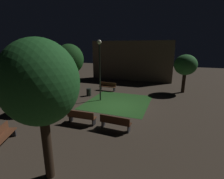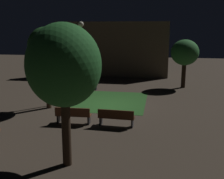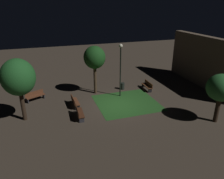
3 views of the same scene
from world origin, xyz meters
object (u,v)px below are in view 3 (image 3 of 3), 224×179
Objects in this scene: bench_corner at (75,101)px; bench_front_left at (35,96)px; tree_left_canopy at (18,78)px; tree_lawn_side at (94,58)px; lamp_post_path_center at (121,62)px; trash_bin at (122,86)px; bench_front_right at (79,112)px; tree_right_canopy at (222,88)px; bench_back_row at (147,85)px.

bench_front_left is at bearing -125.99° from bench_corner.
bench_front_left is at bearing 167.21° from tree_left_canopy.
lamp_post_path_center is (1.52, 2.13, -0.22)m from tree_lawn_side.
trash_bin is (-3.56, 9.70, -3.19)m from tree_left_canopy.
bench_corner is 1.00× the size of bench_front_right.
trash_bin is (-1.62, 0.87, -3.11)m from lamp_post_path_center.
tree_left_canopy reaches higher than bench_corner.
bench_front_left is 0.35× the size of lamp_post_path_center.
bench_corner is 4.17m from bench_front_left.
bench_front_left is 0.37× the size of tree_left_canopy.
bench_front_right is 7.23m from trash_bin.
bench_corner is 5.59m from lamp_post_path_center.
bench_corner is at bearing -66.13° from trash_bin.
bench_front_left is 0.47× the size of tree_right_canopy.
bench_corner is at bearing -79.62° from bench_back_row.
bench_back_row is 12.82m from tree_left_canopy.
bench_front_right is at bearing -111.51° from tree_right_canopy.
bench_corner is at bearing -180.00° from bench_front_right.
bench_front_right is at bearing 35.83° from bench_front_left.
tree_lawn_side is 4.48m from trash_bin.
lamp_post_path_center reaches higher than trash_bin.
bench_back_row is 0.47× the size of tree_right_canopy.
bench_front_left is 16.11m from tree_right_canopy.
tree_left_canopy is 10.81m from trash_bin.
bench_back_row is 4.53m from lamp_post_path_center.
bench_back_row is 2.53× the size of trash_bin.
tree_lawn_side reaches higher than tree_right_canopy.
lamp_post_path_center reaches higher than tree_right_canopy.
tree_left_canopy is at bearing -78.01° from bench_back_row.
bench_back_row is 8.25m from tree_right_canopy.
tree_lawn_side is at bearing 151.08° from bench_front_right.
tree_right_canopy is 11.39m from tree_lawn_side.
bench_front_right is 8.81m from bench_back_row.
tree_lawn_side is at bearing 132.92° from bench_corner.
tree_lawn_side is (-8.52, -7.51, 0.86)m from tree_right_canopy.
bench_front_right is at bearing -49.82° from trash_bin.
tree_lawn_side is (-0.88, -5.48, 3.20)m from bench_back_row.
bench_back_row is (-3.69, 8.00, 0.00)m from bench_front_right.
bench_front_right is 6.12m from tree_lawn_side.
tree_right_canopy reaches higher than trash_bin.
tree_left_canopy is (3.47, -6.70, -0.14)m from tree_lawn_side.
tree_lawn_side reaches higher than trash_bin.
tree_left_canopy is (2.59, -12.18, 3.06)m from bench_back_row.
tree_lawn_side is (-4.57, 2.52, 3.20)m from bench_front_right.
tree_right_canopy is 0.80× the size of tree_lawn_side.
bench_front_right is 0.35× the size of lamp_post_path_center.
tree_lawn_side is at bearing 117.35° from tree_left_canopy.
tree_right_canopy is 0.78× the size of tree_left_canopy.
lamp_post_path_center is (-3.04, 4.65, 2.98)m from bench_front_right.
lamp_post_path_center is at bearing -79.12° from bench_back_row.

